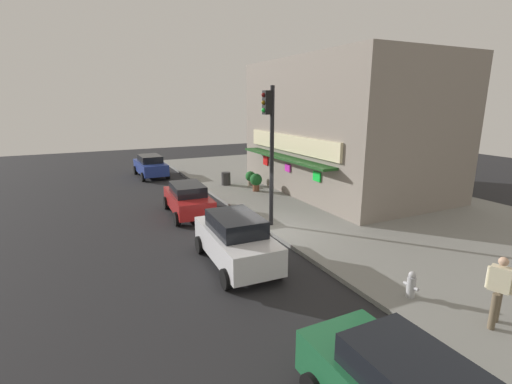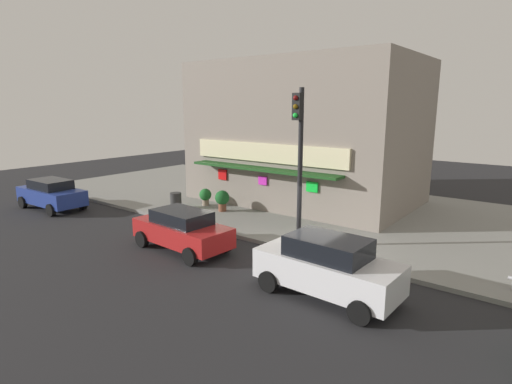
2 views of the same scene
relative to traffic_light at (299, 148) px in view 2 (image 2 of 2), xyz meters
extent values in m
plane|color=#232326|center=(0.69, -0.34, -3.92)|extent=(63.08, 63.08, 0.00)
cube|color=gray|center=(0.69, 6.18, -3.84)|extent=(42.05, 13.03, 0.16)
cube|color=gray|center=(-4.02, 7.24, 0.07)|extent=(11.79, 7.50, 7.64)
cube|color=beige|center=(-4.02, 3.41, -0.73)|extent=(8.96, 0.16, 0.93)
cube|color=#194719|center=(-4.02, 3.06, -1.51)|extent=(8.49, 0.90, 0.12)
cube|color=red|center=(-6.92, 3.43, -2.13)|extent=(0.56, 0.08, 0.56)
cube|color=#E533CC|center=(-4.21, 3.43, -2.16)|extent=(0.51, 0.08, 0.43)
cube|color=#19E53F|center=(-1.37, 3.43, -2.14)|extent=(0.59, 0.08, 0.48)
cylinder|color=black|center=(0.00, 0.10, -0.80)|extent=(0.18, 0.18, 5.92)
cube|color=black|center=(0.00, -0.15, 1.49)|extent=(0.32, 0.28, 0.95)
sphere|color=maroon|center=(0.00, -0.30, 1.79)|extent=(0.18, 0.18, 0.18)
sphere|color=brown|center=(0.00, -0.30, 1.49)|extent=(0.18, 0.18, 0.18)
sphere|color=#1ED83F|center=(0.00, -0.30, 1.19)|extent=(0.18, 0.18, 0.18)
cylinder|color=#B2B2B7|center=(6.91, 0.67, -3.42)|extent=(0.12, 0.10, 0.10)
cylinder|color=#2D2D2D|center=(-8.25, 1.22, -3.35)|extent=(0.59, 0.59, 0.82)
cylinder|color=brown|center=(-5.88, 2.24, -3.56)|extent=(0.40, 0.40, 0.39)
sphere|color=#195623|center=(-5.88, 2.24, -3.05)|extent=(0.74, 0.74, 0.74)
cylinder|color=gray|center=(-7.44, 2.60, -3.60)|extent=(0.36, 0.36, 0.31)
sphere|color=#1E6628|center=(-7.44, 2.60, -3.17)|extent=(0.65, 0.65, 0.65)
cube|color=#AD1E1E|center=(-3.54, -2.62, -3.22)|extent=(4.21, 1.91, 0.74)
cube|color=black|center=(-3.54, -2.62, -2.61)|extent=(2.30, 1.53, 0.49)
cylinder|color=black|center=(-2.05, -1.86, -3.60)|extent=(0.65, 0.25, 0.64)
cylinder|color=black|center=(-2.14, -3.54, -3.60)|extent=(0.65, 0.25, 0.64)
cylinder|color=black|center=(-4.93, -1.71, -3.60)|extent=(0.65, 0.25, 0.64)
cylinder|color=black|center=(-5.02, -3.38, -3.60)|extent=(0.65, 0.25, 0.64)
cube|color=silver|center=(2.71, -2.73, -3.15)|extent=(4.23, 1.89, 0.89)
cube|color=black|center=(2.71, -2.73, -2.42)|extent=(2.30, 1.54, 0.57)
cylinder|color=black|center=(4.21, -1.92, -3.60)|extent=(0.65, 0.24, 0.64)
cylinder|color=black|center=(4.14, -3.66, -3.60)|extent=(0.65, 0.24, 0.64)
cylinder|color=black|center=(1.29, -1.81, -3.60)|extent=(0.65, 0.24, 0.64)
cylinder|color=black|center=(1.22, -3.55, -3.60)|extent=(0.65, 0.24, 0.64)
cube|color=navy|center=(-13.89, -2.53, -3.20)|extent=(4.25, 1.84, 0.79)
cube|color=black|center=(-13.89, -2.53, -2.56)|extent=(2.31, 1.51, 0.48)
cylinder|color=black|center=(-12.45, -1.63, -3.60)|extent=(0.65, 0.24, 0.64)
cylinder|color=black|center=(-12.40, -3.34, -3.60)|extent=(0.65, 0.24, 0.64)
cylinder|color=black|center=(-15.39, -1.72, -3.60)|extent=(0.65, 0.24, 0.64)
cylinder|color=black|center=(-15.34, -3.43, -3.60)|extent=(0.65, 0.24, 0.64)
camera|label=1|loc=(13.42, -7.21, 1.55)|focal=25.61mm
camera|label=2|loc=(7.81, -12.71, 1.50)|focal=28.58mm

